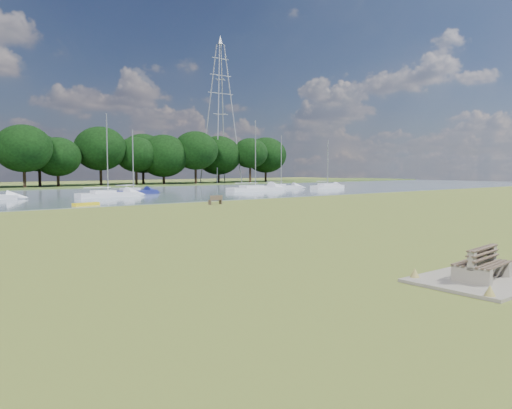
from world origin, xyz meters
TOP-DOWN VIEW (x-y plane):
  - ground at (0.00, 0.00)m, footprint 220.00×220.00m
  - river at (0.00, 42.00)m, footprint 220.00×40.00m
  - concrete_pad at (0.00, -14.00)m, footprint 4.20×3.20m
  - bench_pair at (-0.00, -14.00)m, footprint 2.10×1.39m
  - riverbank_bench at (11.59, 18.21)m, footprint 1.43×0.45m
  - kayak at (1.12, 24.00)m, footprint 2.68×1.31m
  - pylon at (47.74, 70.00)m, footprint 6.60×4.63m
  - sailboat_1 at (45.11, 35.30)m, footprint 6.67×2.23m
  - sailboat_3 at (30.40, 35.91)m, footprint 8.95×3.04m
  - sailboat_5 at (38.93, 39.85)m, footprint 6.66×4.15m
  - sailboat_7 at (7.52, 34.86)m, footprint 7.38×2.42m
  - sailboat_8 at (12.31, 38.29)m, footprint 6.55×2.74m

SIDE VIEW (x-z plane):
  - ground at x=0.00m, z-range 0.00..0.00m
  - river at x=0.00m, z-range -0.05..0.05m
  - concrete_pad at x=0.00m, z-range 0.00..0.10m
  - kayak at x=1.12m, z-range 0.05..0.31m
  - riverbank_bench at x=11.59m, z-range 0.00..0.88m
  - sailboat_5 at x=38.93m, z-range -3.82..4.87m
  - bench_pair at x=0.00m, z-range 0.00..1.06m
  - sailboat_7 at x=7.52m, z-range -4.33..5.44m
  - sailboat_3 at x=30.40m, z-range -4.60..5.72m
  - sailboat_1 at x=45.11m, z-range -3.46..4.60m
  - sailboat_8 at x=12.31m, z-range -3.62..4.77m
  - pylon at x=47.74m, z-range 3.88..35.85m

